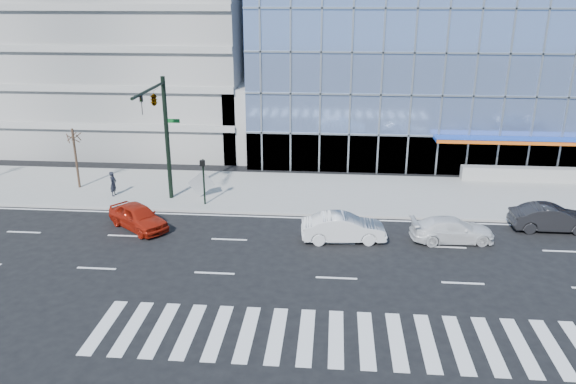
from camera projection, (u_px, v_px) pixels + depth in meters
The scene contains 14 objects.
ground at pixel (337, 243), 30.91m from camera, with size 160.00×160.00×0.00m, color black.
sidewalk at pixel (337, 193), 38.39m from camera, with size 120.00×8.00×0.15m, color gray.
theatre_building at pixel (492, 56), 51.67m from camera, with size 42.00×26.00×15.00m, color #7F9BD4.
parking_garage at pixel (130, 26), 53.52m from camera, with size 24.00×24.00×20.00m, color gray.
ramp_block at pixel (267, 118), 47.26m from camera, with size 6.00×8.00×6.00m, color gray.
traffic_signal at pixel (158, 113), 33.99m from camera, with size 1.14×5.74×8.00m.
ped_signal_post at pixel (203, 175), 35.50m from camera, with size 0.30×0.33×3.00m.
street_tree_near at pixel (73, 137), 38.10m from camera, with size 1.10×1.10×4.23m.
white_suv at pixel (452, 230), 31.00m from camera, with size 1.87×4.59×1.33m, color silver.
white_sedan at pixel (343, 228), 31.02m from camera, with size 1.62×4.64×1.53m, color silver.
dark_sedan at pixel (551, 218), 32.39m from camera, with size 1.59×4.57×1.51m, color black.
red_sedan at pixel (138, 217), 32.63m from camera, with size 1.73×4.31×1.47m, color #A21C0C.
pedestrian at pixel (113, 184), 37.46m from camera, with size 0.61×0.40×1.67m, color black.
tilted_panel at pixel (201, 184), 37.23m from camera, with size 1.30×0.06×1.30m, color #A6A6A6.
Camera 1 is at (-0.31, -28.27, 13.07)m, focal length 35.00 mm.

